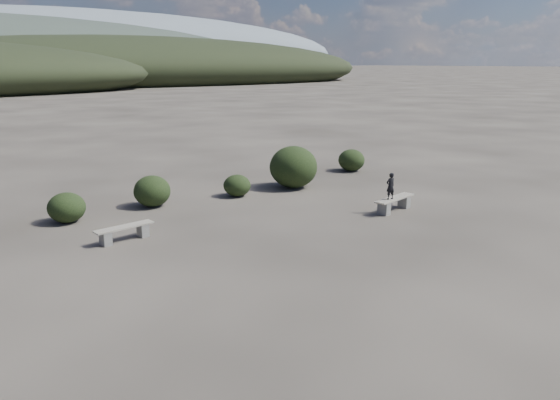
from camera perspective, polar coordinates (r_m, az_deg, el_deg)
ground at (r=12.26m, az=10.64°, el=-8.11°), size 1200.00×1200.00×0.00m
bench_left at (r=15.04m, az=-15.94°, el=-3.22°), size 1.64×0.57×0.40m
bench_right at (r=17.69m, az=11.87°, el=-0.30°), size 1.81×0.73×0.44m
seated_person at (r=17.32m, az=11.47°, el=1.44°), size 0.33×0.23×0.84m
shrub_a at (r=17.26m, az=-21.41°, el=-0.74°), size 1.09×1.09×0.89m
shrub_b at (r=18.32m, az=-13.22°, el=0.91°), size 1.20×1.20×1.03m
shrub_c at (r=19.29m, az=-4.51°, el=1.52°), size 0.96×0.96×0.77m
shrub_d at (r=20.52m, az=1.41°, el=3.47°), size 1.80×1.80×1.58m
shrub_e at (r=23.94m, az=7.48°, el=4.15°), size 1.14×1.14×0.95m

